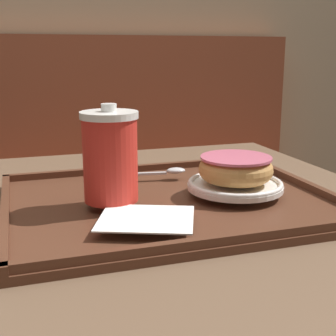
% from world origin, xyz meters
% --- Properties ---
extents(booth_bench, '(1.26, 0.44, 1.00)m').
position_xyz_m(booth_bench, '(0.19, 0.87, 0.32)').
color(booth_bench, brown).
rests_on(booth_bench, ground_plane).
extents(cafe_table, '(0.83, 0.90, 0.70)m').
position_xyz_m(cafe_table, '(0.00, 0.00, 0.53)').
color(cafe_table, brown).
rests_on(cafe_table, ground_plane).
extents(serving_tray, '(0.51, 0.40, 0.02)m').
position_xyz_m(serving_tray, '(0.02, 0.00, 0.71)').
color(serving_tray, '#512D1E').
rests_on(serving_tray, cafe_table).
extents(napkin_paper, '(0.16, 0.15, 0.00)m').
position_xyz_m(napkin_paper, '(-0.04, -0.10, 0.73)').
color(napkin_paper, white).
rests_on(napkin_paper, serving_tray).
extents(coffee_cup_front, '(0.09, 0.09, 0.15)m').
position_xyz_m(coffee_cup_front, '(-0.07, -0.01, 0.79)').
color(coffee_cup_front, red).
rests_on(coffee_cup_front, serving_tray).
extents(plate_with_chocolate_donut, '(0.16, 0.16, 0.01)m').
position_xyz_m(plate_with_chocolate_donut, '(0.14, -0.01, 0.73)').
color(plate_with_chocolate_donut, white).
rests_on(plate_with_chocolate_donut, serving_tray).
extents(donut_chocolate_glazed, '(0.12, 0.12, 0.04)m').
position_xyz_m(donut_chocolate_glazed, '(0.14, -0.01, 0.76)').
color(donut_chocolate_glazed, tan).
rests_on(donut_chocolate_glazed, plate_with_chocolate_donut).
extents(spoon, '(0.17, 0.04, 0.01)m').
position_xyz_m(spoon, '(0.05, 0.12, 0.73)').
color(spoon, silver).
rests_on(spoon, serving_tray).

